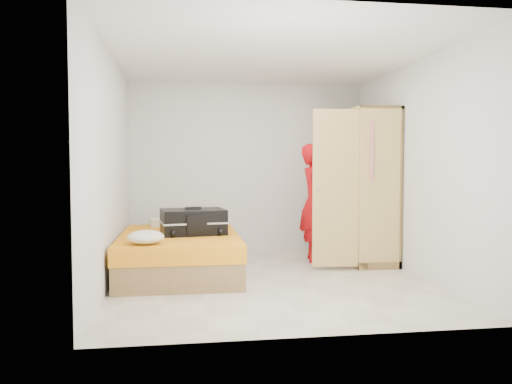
{
  "coord_description": "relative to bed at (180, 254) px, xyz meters",
  "views": [
    {
      "loc": [
        -1.0,
        -5.73,
        1.35
      ],
      "look_at": [
        -0.07,
        0.59,
        1.0
      ],
      "focal_mm": 35.0,
      "sensor_mm": 36.0,
      "label": 1
    }
  ],
  "objects": [
    {
      "name": "room",
      "position": [
        1.05,
        -0.44,
        1.05
      ],
      "size": [
        4.0,
        4.02,
        2.6
      ],
      "color": "beige",
      "rests_on": "ground"
    },
    {
      "name": "bed",
      "position": [
        0.0,
        0.0,
        0.0
      ],
      "size": [
        1.42,
        2.02,
        0.5
      ],
      "color": "olive",
      "rests_on": "ground"
    },
    {
      "name": "wardrobe",
      "position": [
        2.5,
        0.42,
        0.75
      ],
      "size": [
        1.17,
        1.2,
        2.1
      ],
      "color": "#DFB96D",
      "rests_on": "ground"
    },
    {
      "name": "person",
      "position": [
        1.87,
        0.61,
        0.57
      ],
      "size": [
        0.46,
        0.64,
        1.64
      ],
      "primitive_type": "imported",
      "rotation": [
        0.0,
        0.0,
        1.46
      ],
      "color": "red",
      "rests_on": "ground"
    },
    {
      "name": "suitcase",
      "position": [
        0.17,
        -0.02,
        0.4
      ],
      "size": [
        0.85,
        0.68,
        0.33
      ],
      "rotation": [
        0.0,
        0.0,
        0.14
      ],
      "color": "black",
      "rests_on": "bed"
    },
    {
      "name": "round_cushion",
      "position": [
        -0.35,
        -0.75,
        0.32
      ],
      "size": [
        0.39,
        0.39,
        0.15
      ],
      "primitive_type": "ellipsoid",
      "color": "white",
      "rests_on": "bed"
    },
    {
      "name": "pillow",
      "position": [
        -0.12,
        0.85,
        0.3
      ],
      "size": [
        0.6,
        0.37,
        0.1
      ],
      "primitive_type": "cube",
      "rotation": [
        0.0,
        0.0,
        0.14
      ],
      "color": "white",
      "rests_on": "bed"
    }
  ]
}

